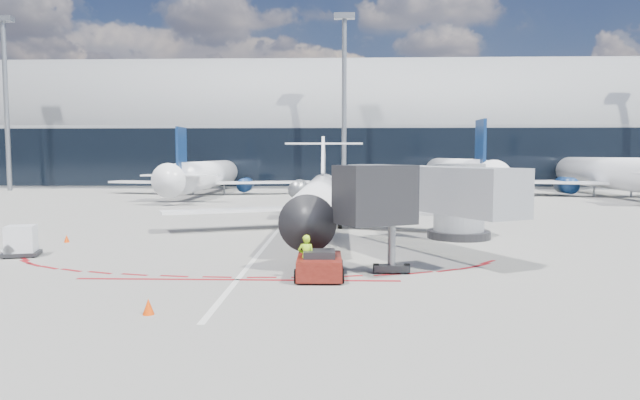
{
  "coord_description": "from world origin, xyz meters",
  "views": [
    {
      "loc": [
        4.39,
        -35.46,
        5.35
      ],
      "look_at": [
        3.16,
        -0.01,
        2.54
      ],
      "focal_mm": 32.0,
      "sensor_mm": 36.0,
      "label": 1
    }
  ],
  "objects_px": {
    "regional_jet": "(319,198)",
    "uld_container": "(21,241)",
    "ramp_worker": "(306,257)",
    "pushback_tug": "(319,265)"
  },
  "relations": [
    {
      "from": "uld_container",
      "to": "ramp_worker",
      "type": "bearing_deg",
      "value": -34.34
    },
    {
      "from": "ramp_worker",
      "to": "regional_jet",
      "type": "bearing_deg",
      "value": -86.8
    },
    {
      "from": "regional_jet",
      "to": "uld_container",
      "type": "height_order",
      "value": "regional_jet"
    },
    {
      "from": "regional_jet",
      "to": "ramp_worker",
      "type": "distance_m",
      "value": 15.8
    },
    {
      "from": "regional_jet",
      "to": "ramp_worker",
      "type": "height_order",
      "value": "regional_jet"
    },
    {
      "from": "pushback_tug",
      "to": "uld_container",
      "type": "height_order",
      "value": "uld_container"
    },
    {
      "from": "pushback_tug",
      "to": "ramp_worker",
      "type": "relative_size",
      "value": 2.51
    },
    {
      "from": "pushback_tug",
      "to": "uld_container",
      "type": "xyz_separation_m",
      "value": [
        -15.92,
        4.73,
        0.25
      ]
    },
    {
      "from": "regional_jet",
      "to": "uld_container",
      "type": "xyz_separation_m",
      "value": [
        -15.35,
        -10.69,
        -1.51
      ]
    },
    {
      "from": "regional_jet",
      "to": "ramp_worker",
      "type": "xyz_separation_m",
      "value": [
        0.02,
        -15.75,
        -1.35
      ]
    }
  ]
}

